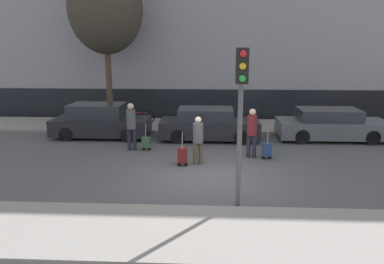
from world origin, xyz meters
name	(u,v)px	position (x,y,z in m)	size (l,w,h in m)	color
ground_plane	(209,175)	(0.00, 0.00, 0.00)	(80.00, 80.00, 0.00)	#4C4C4F
sidewalk_near	(208,233)	(0.00, -3.75, 0.06)	(28.00, 2.50, 0.12)	gray
sidewalk_far	(210,126)	(0.00, 7.00, 0.06)	(28.00, 3.00, 0.12)	gray
parked_car_0	(100,122)	(-4.75, 4.70, 0.68)	(4.13, 1.71, 1.46)	black
parked_car_1	(209,125)	(-0.06, 4.52, 0.63)	(4.14, 1.70, 1.34)	black
parked_car_2	(331,125)	(5.09, 4.75, 0.63)	(4.50, 1.73, 1.32)	#4C5156
pedestrian_left	(131,124)	(-2.96, 2.72, 1.04)	(0.35, 0.34, 1.81)	#23232D
trolley_left	(146,142)	(-2.41, 2.72, 0.31)	(0.34, 0.29, 1.05)	#335138
pedestrian_center	(198,138)	(-0.38, 1.11, 0.92)	(0.34, 0.34, 1.63)	#4C4233
trolley_center	(183,155)	(-0.88, 0.90, 0.36)	(0.34, 0.29, 1.15)	maroon
pedestrian_right	(252,130)	(1.49, 1.98, 1.01)	(0.34, 0.34, 1.77)	#23232D
trolley_right	(267,150)	(2.01, 1.82, 0.35)	(0.34, 0.29, 1.12)	navy
traffic_light	(241,97)	(0.73, -2.36, 2.75)	(0.28, 0.47, 3.87)	#515154
parked_bicycle	(137,116)	(-3.60, 7.01, 0.49)	(1.77, 0.06, 0.96)	black
bare_tree_near_crossing	(105,8)	(-4.97, 7.20, 5.60)	(3.51, 3.51, 7.65)	#4C3826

